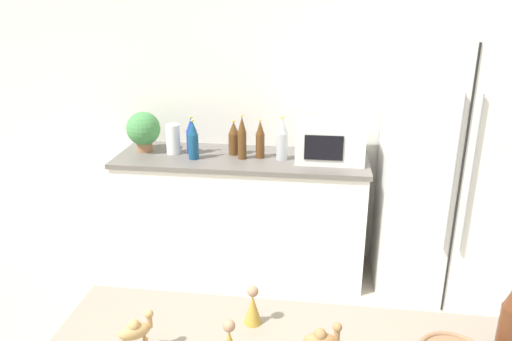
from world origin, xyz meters
name	(u,v)px	position (x,y,z in m)	size (l,w,h in m)	color
wall_back	(294,102)	(0.00, 2.73, 1.27)	(8.00, 0.06, 2.55)	white
back_counter	(242,213)	(-0.36, 2.40, 0.46)	(1.85, 0.63, 0.92)	white
refrigerator	(446,169)	(1.08, 2.32, 0.92)	(0.84, 0.75, 1.84)	white
potted_plant	(143,130)	(-1.11, 2.44, 1.09)	(0.25, 0.25, 0.30)	#9E6B47
paper_towel_roll	(173,139)	(-0.87, 2.41, 1.03)	(0.10, 0.10, 0.22)	white
microwave	(330,141)	(0.28, 2.42, 1.06)	(0.48, 0.37, 0.28)	white
back_bottle_0	(192,136)	(-0.74, 2.43, 1.06)	(0.08, 0.08, 0.28)	navy
back_bottle_1	(234,138)	(-0.42, 2.45, 1.05)	(0.08, 0.08, 0.26)	brown
back_bottle_2	(282,139)	(-0.06, 2.37, 1.07)	(0.08, 0.08, 0.31)	#B2B7BC
back_bottle_3	(242,138)	(-0.34, 2.35, 1.08)	(0.06, 0.06, 0.32)	brown
back_bottle_4	(193,140)	(-0.69, 2.30, 1.06)	(0.07, 0.07, 0.29)	navy
back_bottle_5	(260,140)	(-0.22, 2.39, 1.06)	(0.07, 0.07, 0.29)	brown
wine_bottle	(512,319)	(0.85, 0.38, 1.08)	(0.08, 0.08, 0.29)	#562D19
camel_figurine	(322,340)	(0.25, 0.26, 1.03)	(0.12, 0.07, 0.15)	olive
camel_figurine_second	(136,330)	(-0.35, 0.23, 1.03)	(0.11, 0.10, 0.15)	tan
wise_man_figurine_crimson	(253,307)	(0.01, 0.43, 1.01)	(0.06, 0.06, 0.15)	#B28933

